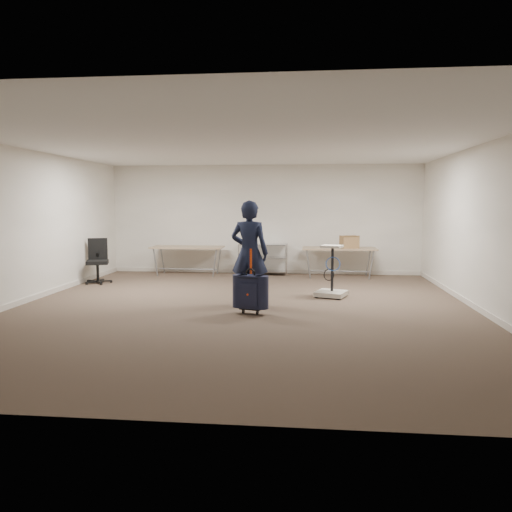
# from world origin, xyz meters

# --- Properties ---
(ground) EXTENTS (9.00, 9.00, 0.00)m
(ground) POSITION_xyz_m (0.00, 0.00, 0.00)
(ground) COLOR #47352B
(ground) RESTS_ON ground
(room_shell) EXTENTS (8.00, 9.00, 9.00)m
(room_shell) POSITION_xyz_m (0.00, 1.38, 0.05)
(room_shell) COLOR beige
(room_shell) RESTS_ON ground
(folding_table_left) EXTENTS (1.80, 0.75, 0.73)m
(folding_table_left) POSITION_xyz_m (-1.90, 3.95, 0.68)
(folding_table_left) COLOR #987D5D
(folding_table_left) RESTS_ON ground
(folding_table_right) EXTENTS (1.80, 0.75, 0.73)m
(folding_table_right) POSITION_xyz_m (1.90, 3.95, 0.68)
(folding_table_right) COLOR #987D5D
(folding_table_right) RESTS_ON ground
(wire_shelf) EXTENTS (1.22, 0.47, 0.80)m
(wire_shelf) POSITION_xyz_m (0.00, 4.20, 0.44)
(wire_shelf) COLOR silver
(wire_shelf) RESTS_ON ground
(person) EXTENTS (0.75, 0.56, 1.87)m
(person) POSITION_xyz_m (0.10, 0.39, 0.93)
(person) COLOR black
(person) RESTS_ON ground
(suitcase) EXTENTS (0.44, 0.32, 1.08)m
(suitcase) POSITION_xyz_m (0.20, -0.37, 0.37)
(suitcase) COLOR black
(suitcase) RESTS_ON ground
(office_chair) EXTENTS (0.62, 0.62, 1.02)m
(office_chair) POSITION_xyz_m (-3.64, 2.48, 0.31)
(office_chair) COLOR black
(office_chair) RESTS_ON ground
(equipment_cart) EXTENTS (0.70, 0.70, 1.01)m
(equipment_cart) POSITION_xyz_m (1.59, 1.30, 0.27)
(equipment_cart) COLOR beige
(equipment_cart) RESTS_ON ground
(cardboard_box) EXTENTS (0.48, 0.41, 0.30)m
(cardboard_box) POSITION_xyz_m (2.13, 3.86, 0.88)
(cardboard_box) COLOR olive
(cardboard_box) RESTS_ON folding_table_right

